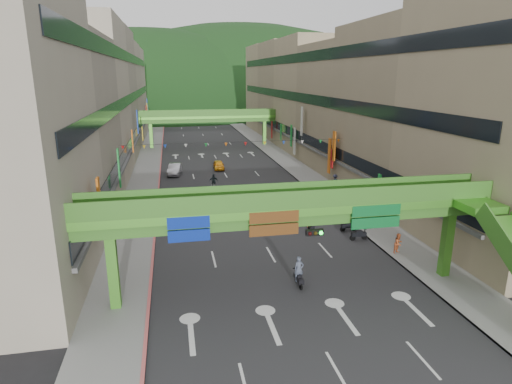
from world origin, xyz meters
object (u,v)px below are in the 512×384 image
(overpass_near, at_px, (311,218))
(scooter_rider_near, at_px, (299,272))
(scooter_rider_mid, at_px, (311,220))
(pedestrian_red, at_px, (398,245))
(car_silver, at_px, (175,169))
(car_yellow, at_px, (219,165))

(overpass_near, relative_size, scooter_rider_near, 13.34)
(overpass_near, distance_m, scooter_rider_mid, 12.37)
(overpass_near, bearing_deg, scooter_rider_mid, 70.87)
(scooter_rider_near, height_order, pedestrian_red, scooter_rider_near)
(scooter_rider_near, relative_size, car_silver, 0.45)
(overpass_near, xyz_separation_m, scooter_rider_near, (-0.27, 1.25, -4.22))
(car_yellow, bearing_deg, car_silver, -158.35)
(car_silver, bearing_deg, scooter_rider_mid, -56.84)
(scooter_rider_mid, distance_m, car_silver, 27.93)
(scooter_rider_near, xyz_separation_m, scooter_rider_mid, (4.09, 9.75, 0.06))
(car_yellow, bearing_deg, scooter_rider_near, -86.12)
(car_silver, bearing_deg, pedestrian_red, -53.76)
(overpass_near, distance_m, car_silver, 37.47)
(pedestrian_red, bearing_deg, overpass_near, -176.84)
(car_silver, height_order, pedestrian_red, pedestrian_red)
(car_yellow, bearing_deg, overpass_near, -85.77)
(scooter_rider_near, relative_size, car_yellow, 0.56)
(car_silver, distance_m, pedestrian_red, 35.84)
(overpass_near, bearing_deg, car_silver, 102.31)
(scooter_rider_near, distance_m, car_yellow, 37.42)
(scooter_rider_mid, bearing_deg, scooter_rider_near, -112.74)
(scooter_rider_near, bearing_deg, car_yellow, 91.81)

